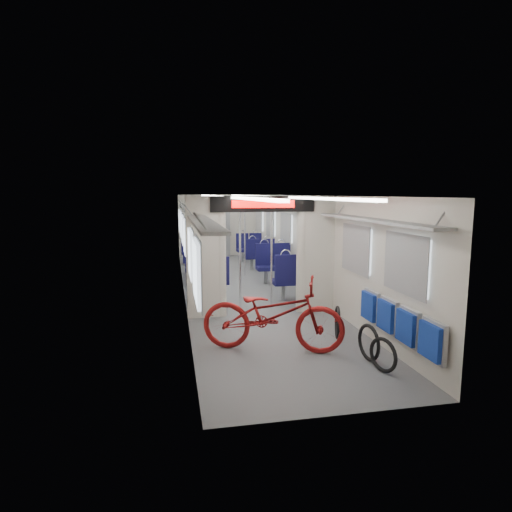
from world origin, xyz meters
The scene contains 14 objects.
carriage centered at (0.00, -0.27, 1.50)m, with size 12.00×12.02×2.31m.
bicycle centered at (-0.26, -4.00, 0.56)m, with size 0.74×2.13×1.12m, color maroon.
flip_bench centered at (1.35, -4.74, 0.58)m, with size 0.12×2.10×0.51m.
bike_hoop_a centered at (0.99, -5.05, 0.21)m, with size 0.48×0.48×0.05m, color black.
bike_hoop_b centered at (0.98, -4.65, 0.24)m, with size 0.53×0.53×0.05m, color black.
bike_hoop_c centered at (0.90, -3.69, 0.25)m, with size 0.54×0.54×0.05m, color black.
seat_bay_near_left centered at (-0.93, 0.14, 0.54)m, with size 0.90×2.02×1.08m.
seat_bay_near_right centered at (0.93, -0.10, 0.57)m, with size 0.95×2.24×1.15m.
seat_bay_far_left centered at (-0.93, 3.35, 0.56)m, with size 0.94×2.22×1.14m.
seat_bay_far_right centered at (0.94, 3.63, 0.53)m, with size 0.90×2.01×1.08m.
stanchion_near_left centered at (-0.33, -1.41, 1.15)m, with size 0.04×0.04×2.30m, color silver.
stanchion_near_right centered at (0.27, -1.66, 1.15)m, with size 0.04×0.04×2.30m, color silver.
stanchion_far_left centered at (-0.32, 2.05, 1.15)m, with size 0.04×0.04×2.30m, color silver.
stanchion_far_right centered at (0.33, 1.94, 1.15)m, with size 0.04×0.04×2.30m, color silver.
Camera 1 is at (-1.70, -10.01, 2.35)m, focal length 30.00 mm.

